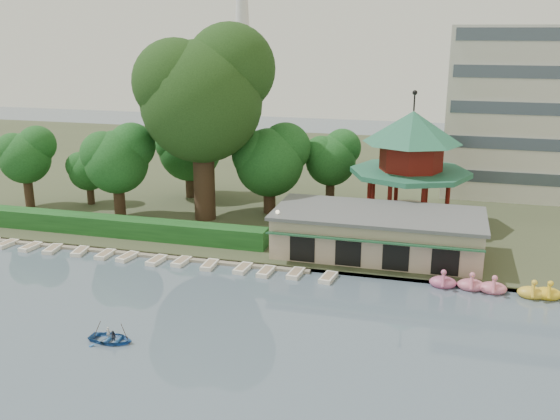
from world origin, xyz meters
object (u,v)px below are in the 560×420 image
at_px(dock, 132,252).
at_px(big_tree, 203,91).
at_px(rowboat_with_passengers, 111,336).
at_px(boathouse, 378,233).
at_px(pavilion, 411,157).

height_order(dock, big_tree, big_tree).
bearing_deg(big_tree, dock, -106.07).
bearing_deg(dock, rowboat_with_passengers, -66.38).
distance_m(dock, big_tree, 17.89).
relative_size(boathouse, big_tree, 0.92).
height_order(boathouse, rowboat_with_passengers, boathouse).
distance_m(dock, boathouse, 22.62).
height_order(big_tree, rowboat_with_passengers, big_tree).
bearing_deg(rowboat_with_passengers, dock, 113.62).
height_order(pavilion, big_tree, big_tree).
bearing_deg(rowboat_with_passengers, pavilion, 60.74).
xyz_separation_m(boathouse, big_tree, (-18.83, 6.23, 11.49)).
bearing_deg(dock, pavilion, 31.66).
xyz_separation_m(boathouse, pavilion, (2.00, 10.03, 5.11)).
height_order(dock, boathouse, boathouse).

